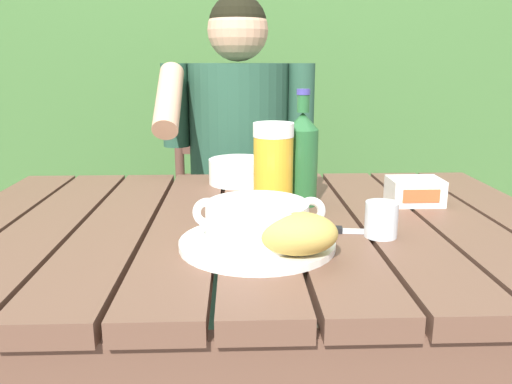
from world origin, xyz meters
The scene contains 13 objects.
dining_table centered at (0.00, 0.00, 0.65)m, with size 1.21×0.84×0.75m.
hedge_backdrop centered at (-0.07, 1.73, 0.99)m, with size 3.42×0.76×2.48m.
chair_near_diner centered at (-0.03, 0.85, 0.46)m, with size 0.49×0.42×0.92m.
person_eating centered at (-0.03, 0.66, 0.74)m, with size 0.48×0.47×1.25m.
serving_plate centered at (0.00, -0.16, 0.75)m, with size 0.26×0.26×0.01m.
soup_bowl centered at (0.00, -0.16, 0.79)m, with size 0.22×0.17×0.07m.
bread_roll centered at (0.06, -0.23, 0.79)m, with size 0.13×0.10×0.07m.
beer_glass centered at (0.04, 0.06, 0.84)m, with size 0.08×0.08×0.18m.
beer_bottle centered at (0.11, 0.10, 0.85)m, with size 0.07×0.07×0.25m.
water_glass_small centered at (0.22, -0.12, 0.78)m, with size 0.06×0.06×0.06m.
butter_tub centered at (0.36, 0.10, 0.78)m, with size 0.11×0.09×0.06m.
table_knife centered at (0.16, -0.09, 0.75)m, with size 0.14×0.04×0.01m.
diner_bowl centered at (-0.03, 0.31, 0.78)m, with size 0.16×0.16×0.06m.
Camera 1 is at (-0.03, -0.99, 1.05)m, focal length 36.43 mm.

